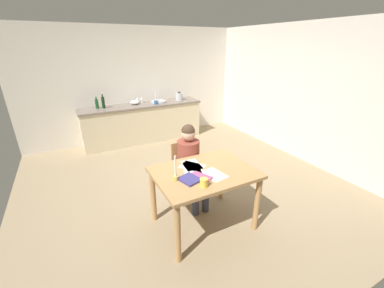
{
  "coord_description": "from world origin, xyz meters",
  "views": [
    {
      "loc": [
        -1.53,
        -3.23,
        2.21
      ],
      "look_at": [
        -0.02,
        -0.34,
        0.85
      ],
      "focal_mm": 22.48,
      "sensor_mm": 36.0,
      "label": 1
    }
  ],
  "objects_px": {
    "coffee_mug": "(204,182)",
    "chair_at_table": "(186,168)",
    "bottle_oil": "(97,104)",
    "mixing_bowl": "(135,102)",
    "bottle_vinegar": "(103,102)",
    "stovetop_kettle": "(179,96)",
    "wine_glass_near_sink": "(142,98)",
    "book_magazine": "(190,179)",
    "dining_table": "(204,180)",
    "wine_glass_by_kettle": "(137,99)",
    "person_seated": "(190,160)",
    "sink_unit": "(158,101)",
    "teacup_on_counter": "(156,102)",
    "book_cookery": "(200,177)",
    "candlestick": "(176,173)"
  },
  "relations": [
    {
      "from": "coffee_mug",
      "to": "chair_at_table",
      "type": "bearing_deg",
      "value": 74.81
    },
    {
      "from": "bottle_oil",
      "to": "mixing_bowl",
      "type": "height_order",
      "value": "bottle_oil"
    },
    {
      "from": "bottle_vinegar",
      "to": "stovetop_kettle",
      "type": "bearing_deg",
      "value": -0.93
    },
    {
      "from": "mixing_bowl",
      "to": "bottle_vinegar",
      "type": "bearing_deg",
      "value": -176.2
    },
    {
      "from": "wine_glass_near_sink",
      "to": "book_magazine",
      "type": "bearing_deg",
      "value": -98.49
    },
    {
      "from": "dining_table",
      "to": "bottle_oil",
      "type": "relative_size",
      "value": 4.86
    },
    {
      "from": "bottle_vinegar",
      "to": "wine_glass_by_kettle",
      "type": "bearing_deg",
      "value": 8.66
    },
    {
      "from": "book_magazine",
      "to": "person_seated",
      "type": "bearing_deg",
      "value": 46.65
    },
    {
      "from": "sink_unit",
      "to": "teacup_on_counter",
      "type": "xyz_separation_m",
      "value": [
        -0.11,
        -0.15,
        0.02
      ]
    },
    {
      "from": "book_cookery",
      "to": "coffee_mug",
      "type": "bearing_deg",
      "value": -133.79
    },
    {
      "from": "candlestick",
      "to": "book_magazine",
      "type": "distance_m",
      "value": 0.17
    },
    {
      "from": "bottle_oil",
      "to": "mixing_bowl",
      "type": "bearing_deg",
      "value": -0.08
    },
    {
      "from": "chair_at_table",
      "to": "person_seated",
      "type": "height_order",
      "value": "person_seated"
    },
    {
      "from": "candlestick",
      "to": "wine_glass_by_kettle",
      "type": "xyz_separation_m",
      "value": [
        0.56,
        3.46,
        0.13
      ]
    },
    {
      "from": "book_cookery",
      "to": "teacup_on_counter",
      "type": "bearing_deg",
      "value": 51.89
    },
    {
      "from": "person_seated",
      "to": "coffee_mug",
      "type": "xyz_separation_m",
      "value": [
        -0.26,
        -0.83,
        0.16
      ]
    },
    {
      "from": "candlestick",
      "to": "book_cookery",
      "type": "xyz_separation_m",
      "value": [
        0.27,
        -0.09,
        -0.08
      ]
    },
    {
      "from": "book_magazine",
      "to": "wine_glass_by_kettle",
      "type": "distance_m",
      "value": 3.57
    },
    {
      "from": "book_magazine",
      "to": "teacup_on_counter",
      "type": "bearing_deg",
      "value": 61.15
    },
    {
      "from": "chair_at_table",
      "to": "wine_glass_near_sink",
      "type": "height_order",
      "value": "wine_glass_near_sink"
    },
    {
      "from": "dining_table",
      "to": "chair_at_table",
      "type": "height_order",
      "value": "chair_at_table"
    },
    {
      "from": "sink_unit",
      "to": "teacup_on_counter",
      "type": "height_order",
      "value": "sink_unit"
    },
    {
      "from": "book_magazine",
      "to": "wine_glass_by_kettle",
      "type": "height_order",
      "value": "wine_glass_by_kettle"
    },
    {
      "from": "sink_unit",
      "to": "wine_glass_by_kettle",
      "type": "bearing_deg",
      "value": 162.72
    },
    {
      "from": "dining_table",
      "to": "wine_glass_by_kettle",
      "type": "relative_size",
      "value": 7.77
    },
    {
      "from": "dining_table",
      "to": "book_magazine",
      "type": "bearing_deg",
      "value": -157.12
    },
    {
      "from": "bottle_vinegar",
      "to": "mixing_bowl",
      "type": "distance_m",
      "value": 0.71
    },
    {
      "from": "bottle_oil",
      "to": "wine_glass_by_kettle",
      "type": "height_order",
      "value": "bottle_oil"
    },
    {
      "from": "chair_at_table",
      "to": "candlestick",
      "type": "bearing_deg",
      "value": -123.92
    },
    {
      "from": "candlestick",
      "to": "bottle_oil",
      "type": "xyz_separation_m",
      "value": [
        -0.36,
        3.39,
        0.12
      ]
    },
    {
      "from": "coffee_mug",
      "to": "wine_glass_near_sink",
      "type": "distance_m",
      "value": 3.75
    },
    {
      "from": "chair_at_table",
      "to": "candlestick",
      "type": "relative_size",
      "value": 2.91
    },
    {
      "from": "coffee_mug",
      "to": "book_cookery",
      "type": "xyz_separation_m",
      "value": [
        0.05,
        0.17,
        -0.04
      ]
    },
    {
      "from": "wine_glass_near_sink",
      "to": "teacup_on_counter",
      "type": "height_order",
      "value": "wine_glass_near_sink"
    },
    {
      "from": "wine_glass_near_sink",
      "to": "mixing_bowl",
      "type": "bearing_deg",
      "value": -159.25
    },
    {
      "from": "book_magazine",
      "to": "chair_at_table",
      "type": "bearing_deg",
      "value": 51.13
    },
    {
      "from": "bottle_oil",
      "to": "dining_table",
      "type": "bearing_deg",
      "value": -77.41
    },
    {
      "from": "teacup_on_counter",
      "to": "book_magazine",
      "type": "bearing_deg",
      "value": -103.45
    },
    {
      "from": "coffee_mug",
      "to": "stovetop_kettle",
      "type": "distance_m",
      "value": 3.83
    },
    {
      "from": "mixing_bowl",
      "to": "wine_glass_by_kettle",
      "type": "height_order",
      "value": "wine_glass_by_kettle"
    },
    {
      "from": "mixing_bowl",
      "to": "teacup_on_counter",
      "type": "height_order",
      "value": "mixing_bowl"
    },
    {
      "from": "coffee_mug",
      "to": "teacup_on_counter",
      "type": "bearing_deg",
      "value": 78.51
    },
    {
      "from": "chair_at_table",
      "to": "stovetop_kettle",
      "type": "bearing_deg",
      "value": 67.04
    },
    {
      "from": "book_magazine",
      "to": "sink_unit",
      "type": "xyz_separation_m",
      "value": [
        0.89,
        3.4,
        0.12
      ]
    },
    {
      "from": "chair_at_table",
      "to": "bottle_oil",
      "type": "bearing_deg",
      "value": 107.47
    },
    {
      "from": "person_seated",
      "to": "bottle_vinegar",
      "type": "height_order",
      "value": "bottle_vinegar"
    },
    {
      "from": "coffee_mug",
      "to": "candlestick",
      "type": "bearing_deg",
      "value": 129.82
    },
    {
      "from": "person_seated",
      "to": "book_cookery",
      "type": "relative_size",
      "value": 4.74
    },
    {
      "from": "book_cookery",
      "to": "bottle_vinegar",
      "type": "distance_m",
      "value": 3.47
    },
    {
      "from": "stovetop_kettle",
      "to": "wine_glass_by_kettle",
      "type": "bearing_deg",
      "value": 171.67
    }
  ]
}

